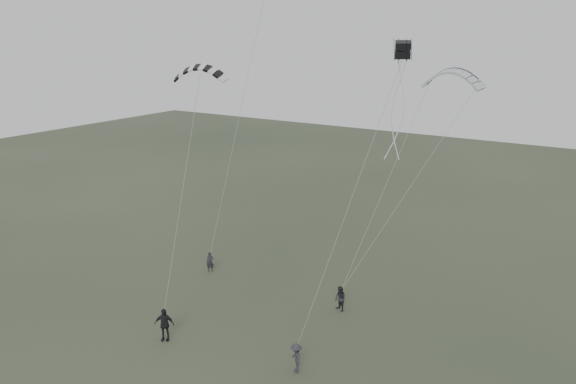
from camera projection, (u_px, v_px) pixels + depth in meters
The scene contains 8 objects.
ground at pixel (224, 333), 32.80m from camera, with size 140.00×140.00×0.00m, color #2E3A27.
flyer_left at pixel (210, 262), 41.01m from camera, with size 0.54×0.35×1.47m, color black.
flyer_right at pixel (340, 299), 35.18m from camera, with size 0.79×0.62×1.63m, color black.
flyer_center at pixel (164, 324), 31.79m from camera, with size 1.14×0.48×1.95m, color black.
flyer_far at pixel (296, 358), 28.85m from camera, with size 1.03×0.59×1.59m, color #2A2B2F.
kite_pale_large at pixel (453, 71), 36.22m from camera, with size 4.07×0.92×1.66m, color #B4B7BA, non-canonical shape.
kite_striped at pixel (200, 67), 34.93m from camera, with size 3.38×0.84×1.29m, color black, non-canonical shape.
kite_box at pixel (403, 50), 27.38m from camera, with size 0.74×0.74×0.76m, color black, non-canonical shape.
Camera 1 is at (18.81, -22.73, 16.96)m, focal length 35.00 mm.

